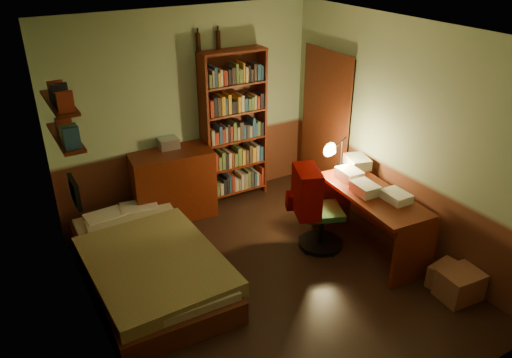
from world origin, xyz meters
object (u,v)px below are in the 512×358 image
mini_stereo (169,143)px  desk (369,222)px  dresser (173,184)px  desk_lamp (342,147)px  cardboard_box_a (459,285)px  cardboard_box_b (447,277)px  office_chair (322,212)px  bed (147,252)px  bookshelf (234,127)px

mini_stereo → desk: mini_stereo is taller
dresser → desk_lamp: 2.20m
cardboard_box_a → cardboard_box_b: bearing=80.2°
desk_lamp → office_chair: size_ratio=0.60×
mini_stereo → cardboard_box_b: (1.88, -2.97, -0.85)m
bed → mini_stereo: (0.78, 1.24, 0.64)m
desk → cardboard_box_a: bearing=-73.8°
bookshelf → desk_lamp: size_ratio=3.70×
bookshelf → cardboard_box_b: size_ratio=5.83×
office_chair → cardboard_box_a: office_chair is taller
mini_stereo → bookshelf: bookshelf is taller
office_chair → cardboard_box_b: bearing=-40.6°
bed → dresser: 1.34m
mini_stereo → desk: bearing=-48.4°
dresser → bookshelf: 1.11m
mini_stereo → cardboard_box_a: 3.74m
dresser → mini_stereo: mini_stereo is taller
mini_stereo → desk_lamp: size_ratio=0.44×
desk_lamp → cardboard_box_b: 1.90m
office_chair → bed: bearing=-171.0°
bed → dresser: bearing=57.6°
desk_lamp → cardboard_box_b: desk_lamp is taller
desk_lamp → cardboard_box_a: size_ratio=1.35×
bookshelf → bed: bearing=-142.9°
desk_lamp → office_chair: desk_lamp is taller
dresser → bed: bearing=-117.9°
dresser → desk_lamp: bearing=-27.9°
bed → cardboard_box_a: size_ratio=5.44×
mini_stereo → desk: (1.62, -2.02, -0.60)m
dresser → cardboard_box_a: 3.57m
dresser → office_chair: 1.98m
bed → dresser: (0.75, 1.11, 0.12)m
desk_lamp → mini_stereo: bearing=127.1°
office_chair → cardboard_box_b: 1.50m
dresser → desk_lamp: size_ratio=1.84×
mini_stereo → cardboard_box_a: bearing=-56.7°
mini_stereo → cardboard_box_b: size_ratio=0.69×
desk → cardboard_box_a: (0.23, -1.12, -0.23)m
desk → cardboard_box_b: desk is taller
desk → desk_lamp: 0.97m
mini_stereo → bookshelf: 0.92m
bookshelf → cardboard_box_a: size_ratio=5.00×
cardboard_box_b → bookshelf: bearing=108.3°
cardboard_box_a → bookshelf: bearing=106.8°
office_chair → cardboard_box_a: bearing=-44.5°
office_chair → cardboard_box_a: 1.64m
cardboard_box_a → desk: bearing=101.7°
cardboard_box_b → office_chair: bearing=117.9°
desk → cardboard_box_b: (0.26, -0.95, -0.26)m
desk → office_chair: 0.55m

